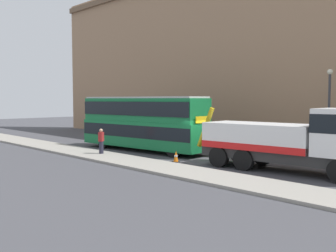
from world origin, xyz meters
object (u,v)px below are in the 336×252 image
Objects in this scene: double_decker_bus at (143,121)px; traffic_cone_near_bus at (176,157)px; pedestrian_onlooker at (101,141)px; street_lamp at (329,105)px; recovery_tow_truck at (291,139)px.

double_decker_bus is 6.09m from traffic_cone_near_bus.
street_lamp is at bearing 11.31° from pedestrian_onlooker.
traffic_cone_near_bus is 0.12× the size of street_lamp.
double_decker_bus is 3.92m from pedestrian_onlooker.
pedestrian_onlooker is at bearing -95.18° from double_decker_bus.
recovery_tow_truck is 14.21× the size of traffic_cone_near_bus.
double_decker_bus is 13.00m from street_lamp.
traffic_cone_near_bus is at bearing -167.89° from recovery_tow_truck.
pedestrian_onlooker is at bearing -162.21° from traffic_cone_near_bus.
traffic_cone_near_bus is (-6.54, -2.01, -1.42)m from recovery_tow_truck.
recovery_tow_truck is 12.00m from double_decker_bus.
street_lamp is (-0.75, 6.37, 1.71)m from recovery_tow_truck.
traffic_cone_near_bus is at bearing -24.85° from double_decker_bus.
double_decker_bus is at bearing 160.12° from traffic_cone_near_bus.
recovery_tow_truck is 1.75× the size of street_lamp.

